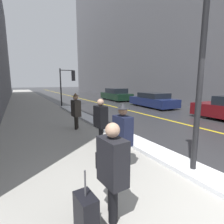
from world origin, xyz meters
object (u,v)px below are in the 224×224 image
object	(u,v)px
lamp_post	(205,26)
rolling_suitcase	(86,216)
pedestrian_nearside	(76,109)
pedestrian_in_fedora	(123,132)
pedestrian_with_shoulder_bag	(101,119)
pedestrian_in_glasses	(112,166)
parked_car_navy	(153,100)
parked_car_dark_green	(116,95)
traffic_light_near	(69,79)

from	to	relation	value
lamp_post	rolling_suitcase	distance (m)	3.93
pedestrian_nearside	rolling_suitcase	distance (m)	5.67
pedestrian_in_fedora	pedestrian_with_shoulder_bag	world-z (taller)	pedestrian_in_fedora
pedestrian_with_shoulder_bag	rolling_suitcase	world-z (taller)	pedestrian_with_shoulder_bag
rolling_suitcase	pedestrian_in_glasses	bearing A→B (deg)	105.04
parked_car_navy	pedestrian_in_glasses	bearing A→B (deg)	139.61
parked_car_navy	lamp_post	bearing A→B (deg)	147.03
pedestrian_with_shoulder_bag	pedestrian_nearside	bearing A→B (deg)	179.14
parked_car_dark_green	rolling_suitcase	bearing A→B (deg)	151.92
pedestrian_in_glasses	pedestrian_with_shoulder_bag	bearing A→B (deg)	153.92
lamp_post	pedestrian_nearside	size ratio (longest dim) A/B	3.32
pedestrian_in_fedora	pedestrian_nearside	bearing A→B (deg)	174.81
traffic_light_near	pedestrian_in_glasses	distance (m)	13.73
parked_car_navy	pedestrian_in_fedora	bearing A→B (deg)	138.59
pedestrian_with_shoulder_bag	parked_car_dark_green	size ratio (longest dim) A/B	0.31
pedestrian_with_shoulder_bag	pedestrian_nearside	xyz separation A→B (m)	(-0.13, 2.26, 0.03)
parked_car_navy	rolling_suitcase	xyz separation A→B (m)	(-9.25, -9.20, -0.27)
pedestrian_in_fedora	pedestrian_with_shoulder_bag	size ratio (longest dim) A/B	1.03
pedestrian_nearside	parked_car_dark_green	bearing A→B (deg)	138.18
pedestrian_in_glasses	parked_car_dark_green	distance (m)	17.85
pedestrian_in_glasses	pedestrian_in_fedora	size ratio (longest dim) A/B	0.94
pedestrian_nearside	parked_car_navy	world-z (taller)	pedestrian_nearside
lamp_post	pedestrian_with_shoulder_bag	distance (m)	3.73
traffic_light_near	pedestrian_with_shoulder_bag	xyz separation A→B (m)	(-1.75, -10.33, -1.48)
traffic_light_near	parked_car_navy	size ratio (longest dim) A/B	0.70
pedestrian_in_glasses	lamp_post	bearing A→B (deg)	92.14
pedestrian_in_glasses	parked_car_navy	distance (m)	12.60
parked_car_navy	parked_car_dark_green	world-z (taller)	parked_car_dark_green
traffic_light_near	parked_car_navy	bearing A→B (deg)	-26.58
pedestrian_in_fedora	pedestrian_nearside	size ratio (longest dim) A/B	0.98
lamp_post	traffic_light_near	xyz separation A→B (m)	(0.74, 13.08, -0.82)
lamp_post	parked_car_navy	size ratio (longest dim) A/B	1.14
lamp_post	pedestrian_nearside	world-z (taller)	lamp_post
pedestrian_nearside	parked_car_dark_green	size ratio (longest dim) A/B	0.32
pedestrian_with_shoulder_bag	parked_car_dark_green	distance (m)	14.66
lamp_post	parked_car_dark_green	xyz separation A→B (m)	(6.70, 15.21, -2.49)
pedestrian_nearside	lamp_post	bearing A→B (deg)	8.66
rolling_suitcase	traffic_light_near	bearing A→B (deg)	161.48
pedestrian_in_glasses	rolling_suitcase	bearing A→B (deg)	-74.96
lamp_post	traffic_light_near	world-z (taller)	lamp_post
pedestrian_with_shoulder_bag	rolling_suitcase	distance (m)	3.62
pedestrian_in_fedora	parked_car_dark_green	xyz separation A→B (m)	(7.91, 14.15, -0.21)
pedestrian_nearside	pedestrian_with_shoulder_bag	bearing A→B (deg)	-0.86
traffic_light_near	parked_car_dark_green	xyz separation A→B (m)	(5.96, 2.13, -1.67)
parked_car_navy	parked_car_dark_green	distance (m)	6.43
pedestrian_in_fedora	parked_car_navy	size ratio (longest dim) A/B	0.34
lamp_post	rolling_suitcase	size ratio (longest dim) A/B	5.56
lamp_post	parked_car_dark_green	size ratio (longest dim) A/B	1.08
traffic_light_near	pedestrian_in_glasses	bearing A→B (deg)	-92.68
parked_car_navy	rolling_suitcase	size ratio (longest dim) A/B	4.89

